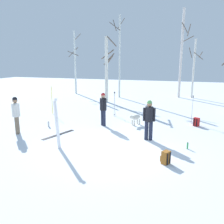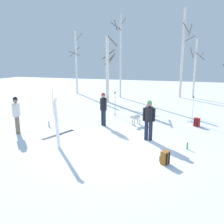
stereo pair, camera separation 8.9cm
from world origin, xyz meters
name	(u,v)px [view 1 (the left image)]	position (x,y,z in m)	size (l,w,h in m)	color
ground_plane	(113,148)	(0.00, 0.00, 0.00)	(60.00, 60.00, 0.00)	white
person_0	(103,107)	(-1.42, 2.78, 0.98)	(0.41, 0.38, 1.72)	#1E2338
person_1	(16,113)	(-4.74, 0.32, 0.98)	(0.34, 0.46, 1.72)	#72604C
person_2	(149,118)	(1.16, 1.30, 0.98)	(0.52, 0.34, 1.72)	#1E2338
dog	(135,118)	(0.14, 3.39, 0.39)	(0.52, 0.78, 0.57)	beige
ski_pair_planted_0	(57,124)	(-1.99, -0.73, 0.97)	(0.11, 0.21, 1.96)	white
ski_pair_planted_2	(52,100)	(-5.39, 4.32, 0.87)	(0.18, 0.20, 1.76)	yellow
ski_pair_lying_0	(59,135)	(-2.84, 0.73, 0.01)	(0.74, 1.72, 0.05)	black
ski_poles_0	(115,103)	(-1.49, 4.97, 0.79)	(0.07, 0.25, 1.48)	#B2B2BC
ski_poles_1	(192,109)	(2.95, 4.74, 0.79)	(0.07, 0.28, 1.48)	#B2B2BC
backpack_0	(196,122)	(3.18, 4.15, 0.21)	(0.33, 0.34, 0.44)	red
backpack_1	(166,158)	(2.06, -0.82, 0.21)	(0.34, 0.33, 0.44)	#99591E
water_bottle_0	(188,146)	(2.75, 0.74, 0.13)	(0.06, 0.06, 0.27)	green
water_bottle_1	(49,124)	(-3.99, 1.71, 0.13)	(0.08, 0.08, 0.27)	silver
birch_tree_0	(75,62)	(-8.06, 12.95, 3.13)	(1.35, 1.37, 6.06)	silver
birch_tree_1	(107,68)	(-3.48, 9.33, 2.68)	(1.33, 1.33, 5.12)	silver
birch_tree_2	(119,56)	(-3.18, 11.86, 3.70)	(1.22, 1.23, 7.07)	silver
birch_tree_3	(182,53)	(2.00, 13.53, 3.91)	(1.13, 1.39, 7.62)	silver
birch_tree_4	(194,68)	(3.11, 13.65, 2.65)	(1.26, 1.32, 5.11)	silver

